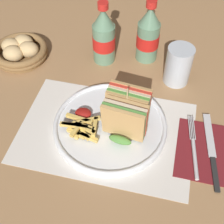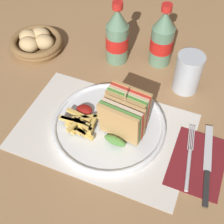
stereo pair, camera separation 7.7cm
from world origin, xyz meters
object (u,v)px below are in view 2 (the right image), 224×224
at_px(plate_main, 109,125).
at_px(club_sandwich, 124,115).
at_px(coke_bottle_near, 117,37).
at_px(fork, 189,162).
at_px(coke_bottle_far, 162,39).
at_px(glass_near, 187,75).
at_px(bread_basket, 36,42).
at_px(knife, 207,164).

bearing_deg(plate_main, club_sandwich, -1.36).
xyz_separation_m(plate_main, coke_bottle_near, (-0.08, 0.26, 0.07)).
bearing_deg(fork, coke_bottle_far, 108.87).
xyz_separation_m(glass_near, bread_basket, (-0.47, -0.01, -0.02)).
bearing_deg(plate_main, bread_basket, 148.27).
relative_size(fork, knife, 0.83).
bearing_deg(knife, club_sandwich, 167.88).
height_order(knife, glass_near, glass_near).
distance_m(plate_main, coke_bottle_near, 0.28).
distance_m(fork, bread_basket, 0.59).
bearing_deg(glass_near, plate_main, -123.80).
xyz_separation_m(plate_main, glass_near, (0.14, 0.21, 0.04)).
bearing_deg(knife, glass_near, 107.05).
xyz_separation_m(club_sandwich, bread_basket, (-0.37, 0.21, -0.04)).
distance_m(plate_main, club_sandwich, 0.07).
distance_m(club_sandwich, glass_near, 0.24).
height_order(plate_main, fork, plate_main).
bearing_deg(club_sandwich, fork, -9.13).
xyz_separation_m(coke_bottle_far, bread_basket, (-0.37, -0.09, -0.06)).
bearing_deg(fork, club_sandwich, 162.24).
bearing_deg(coke_bottle_near, fork, -44.25).
bearing_deg(coke_bottle_near, coke_bottle_far, 17.39).
bearing_deg(fork, coke_bottle_near, 127.12).
relative_size(club_sandwich, knife, 0.61).
relative_size(plate_main, glass_near, 2.53).
bearing_deg(fork, knife, 11.36).
bearing_deg(coke_bottle_near, knife, -39.05).
bearing_deg(club_sandwich, coke_bottle_far, 89.22).
distance_m(coke_bottle_near, coke_bottle_far, 0.13).
bearing_deg(fork, glass_near, 97.24).
xyz_separation_m(knife, coke_bottle_near, (-0.33, 0.27, 0.08)).
relative_size(club_sandwich, coke_bottle_far, 0.69).
relative_size(fork, coke_bottle_far, 0.94).
bearing_deg(plate_main, coke_bottle_far, 81.63).
bearing_deg(glass_near, coke_bottle_far, 140.76).
height_order(club_sandwich, knife, club_sandwich).
bearing_deg(bread_basket, club_sandwich, -29.04).
relative_size(coke_bottle_near, glass_near, 1.70).
distance_m(knife, glass_near, 0.26).
height_order(knife, coke_bottle_far, coke_bottle_far).
xyz_separation_m(knife, bread_basket, (-0.58, 0.22, 0.02)).
distance_m(plate_main, knife, 0.25).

